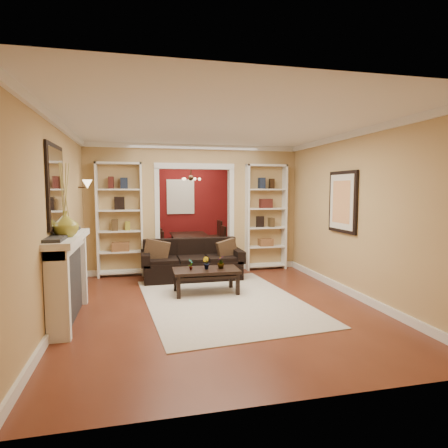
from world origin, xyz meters
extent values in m
plane|color=brown|center=(0.00, 0.00, 0.00)|extent=(8.00, 8.00, 0.00)
plane|color=white|center=(0.00, 0.00, 2.70)|extent=(8.00, 8.00, 0.00)
plane|color=tan|center=(0.00, 4.00, 1.35)|extent=(8.00, 0.00, 8.00)
plane|color=tan|center=(0.00, -4.00, 1.35)|extent=(8.00, 0.00, 8.00)
plane|color=tan|center=(-2.25, 0.00, 1.35)|extent=(0.00, 8.00, 8.00)
plane|color=tan|center=(2.25, 0.00, 1.35)|extent=(0.00, 8.00, 8.00)
cube|color=tan|center=(0.00, 1.20, 1.35)|extent=(4.50, 0.15, 2.70)
cube|color=maroon|center=(0.00, 3.97, 1.32)|extent=(4.44, 0.04, 2.64)
cube|color=#8CA5CC|center=(0.00, 3.93, 1.55)|extent=(0.78, 0.03, 0.98)
cube|color=beige|center=(0.10, -1.12, 0.01)|extent=(2.65, 3.50, 0.01)
cube|color=black|center=(-0.17, 0.45, 0.38)|extent=(1.97, 0.85, 0.77)
cube|color=brown|center=(-0.87, 0.43, 0.61)|extent=(0.47, 0.16, 0.47)
cube|color=brown|center=(0.53, 0.43, 0.57)|extent=(0.41, 0.22, 0.39)
cube|color=black|center=(-0.09, -0.63, 0.21)|extent=(1.11, 0.62, 0.42)
imported|color=#336626|center=(-0.34, -0.63, 0.51)|extent=(0.10, 0.12, 0.18)
imported|color=#336626|center=(-0.09, -0.63, 0.52)|extent=(0.14, 0.15, 0.21)
imported|color=#336626|center=(0.17, -0.63, 0.53)|extent=(0.15, 0.15, 0.21)
cube|color=white|center=(-1.55, 1.03, 1.15)|extent=(0.90, 0.30, 2.30)
cube|color=white|center=(1.55, 1.03, 1.15)|extent=(0.90, 0.30, 2.30)
cube|color=white|center=(-2.09, -1.50, 0.58)|extent=(0.32, 1.70, 1.16)
imported|color=olive|center=(-2.09, -1.70, 1.33)|extent=(0.33, 0.33, 0.33)
cube|color=silver|center=(-2.23, -1.50, 1.80)|extent=(0.03, 0.95, 1.10)
cube|color=#FFE0A5|center=(-2.15, 0.55, 1.83)|extent=(0.18, 0.18, 0.22)
cube|color=black|center=(2.21, -1.00, 1.55)|extent=(0.04, 0.85, 1.05)
imported|color=black|center=(0.14, 2.73, 0.29)|extent=(1.67, 0.93, 0.59)
cube|color=black|center=(-0.41, 2.43, 0.38)|extent=(0.42, 0.42, 0.76)
cube|color=black|center=(0.69, 2.43, 0.43)|extent=(0.51, 0.51, 0.86)
cube|color=black|center=(-0.41, 3.03, 0.38)|extent=(0.42, 0.42, 0.77)
cube|color=black|center=(0.69, 3.03, 0.48)|extent=(0.58, 0.58, 0.95)
cube|color=#372519|center=(0.00, 2.70, 2.02)|extent=(0.50, 0.50, 0.30)
camera|label=1|loc=(-1.18, -6.76, 1.77)|focal=30.00mm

